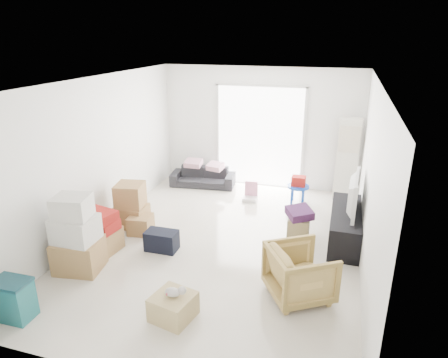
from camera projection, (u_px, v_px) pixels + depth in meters
The scene contains 21 objects.
room_shell at pixel (221, 168), 6.34m from camera, with size 4.98×6.48×3.18m.
sliding_door at pixel (260, 133), 9.05m from camera, with size 2.10×0.04×2.33m.
ac_tower at pixel (347, 160), 8.35m from camera, with size 0.45×0.30×1.75m, color beige.
tv_console at pixel (345, 225), 6.83m from camera, with size 0.49×1.64×0.55m, color black.
television at pixel (347, 207), 6.71m from camera, with size 1.09×0.63×0.14m, color black.
sofa at pixel (203, 174), 9.28m from camera, with size 1.47×0.43×0.58m, color #242429.
pillow_left at pixel (193, 158), 9.25m from camera, with size 0.41×0.32×0.13m, color #B98793.
pillow_right at pixel (215, 162), 9.03m from camera, with size 0.34×0.27×0.12m, color #B98793.
armchair at pixel (300, 270), 5.30m from camera, with size 0.78×0.73×0.80m, color tan.
storage_bins at pixel (13, 299), 4.93m from camera, with size 0.47×0.33×0.54m.
box_stack_a at pixel (77, 238), 5.87m from camera, with size 0.73×0.63×1.20m.
box_stack_b at pixel (100, 232), 6.46m from camera, with size 0.63×0.58×0.71m.
box_stack_c at pixel (131, 206), 7.29m from camera, with size 0.56×0.55×0.83m.
loose_box at pixel (141, 224), 7.11m from camera, with size 0.39×0.39×0.33m, color olive.
duffel_bag at pixel (162, 241), 6.54m from camera, with size 0.52×0.31×0.33m, color black.
ottoman at pixel (298, 228), 6.95m from camera, with size 0.36×0.36×0.36m, color #908254.
blanket at pixel (299, 215), 6.87m from camera, with size 0.40×0.40×0.14m, color #461D4A.
kids_table at pixel (298, 184), 8.28m from camera, with size 0.45×0.45×0.59m.
toy_walker at pixel (250, 195), 8.53m from camera, with size 0.31×0.27×0.40m.
wood_crate at pixel (173, 307), 4.97m from camera, with size 0.48×0.48×0.32m, color tan.
plush_bunny at pixel (175, 292), 4.90m from camera, with size 0.27×0.15×0.14m.
Camera 1 is at (1.79, -5.74, 3.37)m, focal length 32.00 mm.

